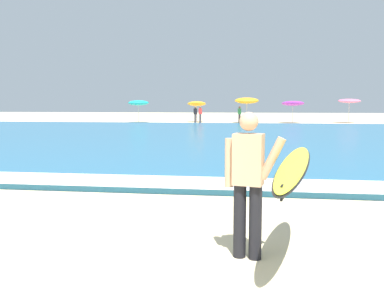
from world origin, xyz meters
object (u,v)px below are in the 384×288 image
beach_umbrella_0 (139,103)px  beach_umbrella_1 (197,104)px  beach_umbrella_2 (247,101)px  beachgoer_near_row_left (239,114)px  beachgoer_near_row_mid (200,114)px  beach_umbrella_4 (349,101)px  surfer_with_board (268,174)px  beachgoer_near_row_right (195,114)px  beach_umbrella_3 (293,103)px

beach_umbrella_0 → beach_umbrella_1: bearing=17.3°
beach_umbrella_2 → beachgoer_near_row_left: (-0.67, 0.08, -1.27)m
beach_umbrella_0 → beachgoer_near_row_mid: (5.98, 0.38, -1.06)m
beach_umbrella_1 → beachgoer_near_row_mid: beach_umbrella_1 is taller
beachgoer_near_row_left → beach_umbrella_1: bearing=162.8°
beach_umbrella_0 → beach_umbrella_4: 20.16m
beach_umbrella_1 → beach_umbrella_2: size_ratio=0.85×
beach_umbrella_2 → beachgoer_near_row_mid: (-4.41, 0.08, -1.27)m
surfer_with_board → beachgoer_near_row_left: bearing=91.7°
beachgoer_near_row_left → beach_umbrella_2: bearing=-7.1°
beach_umbrella_0 → beach_umbrella_2: bearing=1.7°
beach_umbrella_1 → beach_umbrella_2: 5.13m
beach_umbrella_4 → beachgoer_near_row_right: beach_umbrella_4 is taller
beach_umbrella_1 → beachgoer_near_row_left: 4.56m
beach_umbrella_4 → beachgoer_near_row_right: size_ratio=1.48×
beach_umbrella_4 → beachgoer_near_row_mid: 14.22m
beach_umbrella_0 → beachgoer_near_row_mid: beach_umbrella_0 is taller
beach_umbrella_0 → beachgoer_near_row_left: bearing=2.3°
beachgoer_near_row_left → beachgoer_near_row_right: size_ratio=1.00×
beach_umbrella_2 → beach_umbrella_4: 9.81m
beach_umbrella_0 → beach_umbrella_4: beach_umbrella_4 is taller
beach_umbrella_3 → beachgoer_near_row_left: 5.09m
beach_umbrella_3 → beach_umbrella_4: size_ratio=0.92×
beach_umbrella_0 → surfer_with_board: bearing=-72.4°
surfer_with_board → beach_umbrella_1: (-5.25, 35.56, 0.80)m
beach_umbrella_4 → beachgoer_near_row_mid: size_ratio=1.48×
beach_umbrella_2 → beachgoer_near_row_left: beach_umbrella_2 is taller
beach_umbrella_0 → beachgoer_near_row_left: beach_umbrella_0 is taller
beach_umbrella_3 → beachgoer_near_row_left: beach_umbrella_3 is taller
beach_umbrella_3 → beach_umbrella_1: bearing=174.2°
beachgoer_near_row_right → beach_umbrella_1: bearing=94.2°
surfer_with_board → beachgoer_near_row_right: 33.52m
beach_umbrella_2 → beach_umbrella_1: bearing=164.1°
surfer_with_board → beach_umbrella_0: (-10.72, 33.85, 0.88)m
surfer_with_board → beachgoer_near_row_mid: bearing=97.9°
beach_umbrella_1 → beachgoer_near_row_right: beach_umbrella_1 is taller
beachgoer_near_row_left → beachgoer_near_row_mid: 3.74m
surfer_with_board → beach_umbrella_1: bearing=98.4°
beach_umbrella_3 → beachgoer_near_row_right: size_ratio=1.36×
beach_umbrella_0 → beach_umbrella_3: bearing=3.0°
beach_umbrella_1 → beachgoer_near_row_mid: size_ratio=1.34×
surfer_with_board → beachgoer_near_row_mid: 34.55m
surfer_with_board → beachgoer_near_row_mid: (-4.73, 34.23, -0.18)m
beach_umbrella_1 → beach_umbrella_4: (14.59, 0.29, 0.27)m
surfer_with_board → beachgoer_near_row_mid: size_ratio=1.47×
beachgoer_near_row_right → beachgoer_near_row_mid: bearing=72.8°
beach_umbrella_2 → beachgoer_near_row_left: size_ratio=1.57×
beachgoer_near_row_right → beach_umbrella_2: bearing=12.1°
beach_umbrella_1 → beach_umbrella_4: bearing=1.2°
beach_umbrella_0 → beach_umbrella_3: (14.69, 0.78, -0.05)m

